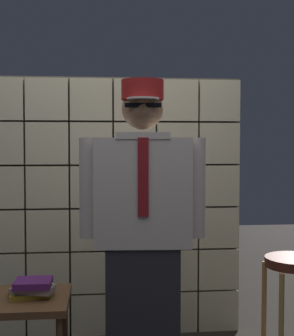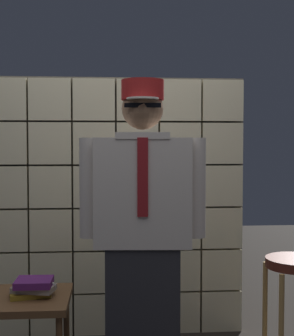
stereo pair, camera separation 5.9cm
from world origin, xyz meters
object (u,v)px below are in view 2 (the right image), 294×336
(side_table, at_px, (24,309))
(coffee_mug, at_px, (41,288))
(book_stack, at_px, (33,287))
(standing_person, at_px, (143,233))

(side_table, distance_m, coffee_mug, 0.15)
(side_table, bearing_deg, book_stack, -7.23)
(side_table, height_order, book_stack, book_stack)
(side_table, height_order, coffee_mug, coffee_mug)
(book_stack, bearing_deg, side_table, 172.77)
(coffee_mug, bearing_deg, standing_person, -13.36)
(standing_person, relative_size, side_table, 3.29)
(book_stack, distance_m, coffee_mug, 0.05)
(standing_person, bearing_deg, coffee_mug, 170.51)
(book_stack, bearing_deg, standing_person, -11.64)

